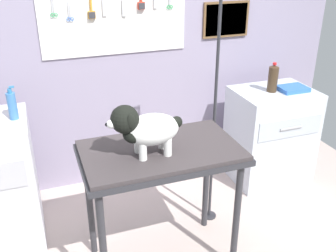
% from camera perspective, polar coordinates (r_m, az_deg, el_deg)
% --- Properties ---
extents(rear_wall_panel, '(4.00, 0.11, 2.30)m').
position_cam_1_polar(rear_wall_panel, '(3.33, -6.86, 10.42)').
color(rear_wall_panel, '#9086A0').
rests_on(rear_wall_panel, ground).
extents(grooming_table, '(0.98, 0.58, 0.87)m').
position_cam_1_polar(grooming_table, '(2.41, -1.04, -5.30)').
color(grooming_table, '#2D2D33').
rests_on(grooming_table, ground).
extents(grooming_arm, '(0.30, 0.11, 1.72)m').
position_cam_1_polar(grooming_arm, '(2.82, 6.55, 0.04)').
color(grooming_arm, '#2D2D33').
rests_on(grooming_arm, ground).
extents(dog, '(0.45, 0.20, 0.32)m').
position_cam_1_polar(dog, '(2.22, -3.49, -0.31)').
color(dog, white).
rests_on(dog, grooming_table).
extents(cabinet_right, '(0.68, 0.54, 0.84)m').
position_cam_1_polar(cabinet_right, '(3.65, 14.62, -1.25)').
color(cabinet_right, silver).
rests_on(cabinet_right, ground).
extents(spray_bottle_short, '(0.06, 0.06, 0.23)m').
position_cam_1_polar(spray_bottle_short, '(2.74, -21.73, 2.79)').
color(spray_bottle_short, '#4079BB').
rests_on(spray_bottle_short, counter_left).
extents(soda_bottle, '(0.08, 0.08, 0.25)m').
position_cam_1_polar(soda_bottle, '(3.42, 15.03, 6.72)').
color(soda_bottle, '#402E1E').
rests_on(soda_bottle, cabinet_right).
extents(supply_tray, '(0.24, 0.18, 0.04)m').
position_cam_1_polar(supply_tray, '(3.53, 17.70, 5.21)').
color(supply_tray, blue).
rests_on(supply_tray, cabinet_right).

